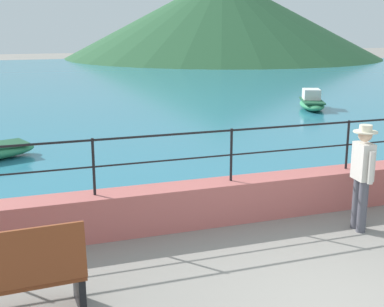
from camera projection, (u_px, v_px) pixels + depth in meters
promenade_wall at (230, 200)px, 8.92m from camera, size 20.00×0.56×0.70m
railing at (231, 144)px, 8.69m from camera, size 18.44×0.04×0.90m
lake_water at (73, 83)px, 29.74m from camera, size 64.00×44.32×0.06m
hill_main at (222, 17)px, 52.81m from camera, size 31.90×31.90×8.18m
bench_main at (7, 277)px, 5.75m from camera, size 1.72×0.63×1.13m
person_walking at (362, 172)px, 8.32m from camera, size 0.38×0.57×1.75m
boat_2 at (312, 102)px, 20.40m from camera, size 1.75×2.47×0.76m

